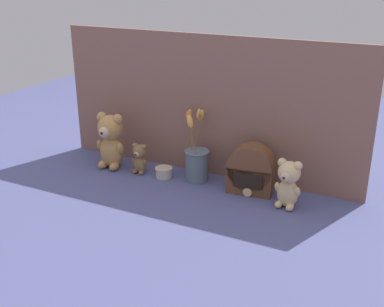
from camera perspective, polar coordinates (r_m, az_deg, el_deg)
ground_plane at (r=2.20m, az=-0.23°, el=-3.74°), size 4.00×4.00×0.00m
backdrop_wall at (r=2.22m, az=1.68°, el=5.60°), size 1.49×0.02×0.66m
teddy_bear_large at (r=2.37m, az=-9.64°, el=1.65°), size 0.15×0.14×0.28m
teddy_bear_medium at (r=2.00m, az=11.32°, el=-3.42°), size 0.11×0.11×0.21m
teddy_bear_small at (r=2.31m, az=-6.22°, el=-0.50°), size 0.08×0.08×0.15m
flower_vase at (r=2.21m, az=0.56°, el=-0.87°), size 0.15×0.16×0.33m
vintage_radio at (r=2.11m, az=7.00°, el=-2.13°), size 0.21×0.12×0.22m
decorative_tin_tall at (r=2.27m, az=-3.36°, el=-2.23°), size 0.08×0.08×0.05m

